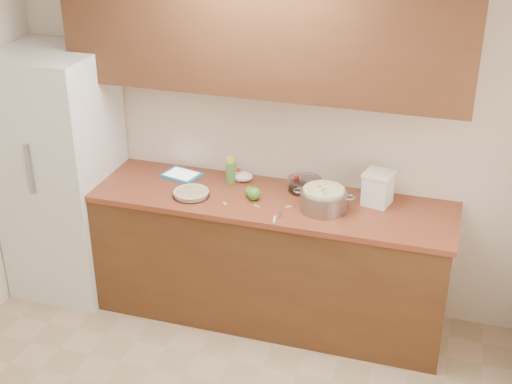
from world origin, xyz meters
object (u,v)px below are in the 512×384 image
(tablet, at_px, (182,175))
(colander, at_px, (323,200))
(pie, at_px, (191,193))
(flour_canister, at_px, (378,188))

(tablet, bearing_deg, colander, 3.10)
(pie, bearing_deg, tablet, 123.99)
(flour_canister, bearing_deg, pie, -167.69)
(colander, relative_size, flour_canister, 1.81)
(colander, height_order, flour_canister, flour_canister)
(pie, height_order, flour_canister, flour_canister)
(pie, height_order, colander, colander)
(tablet, bearing_deg, flour_canister, 13.28)
(flour_canister, height_order, tablet, flour_canister)
(pie, distance_m, flour_canister, 1.23)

